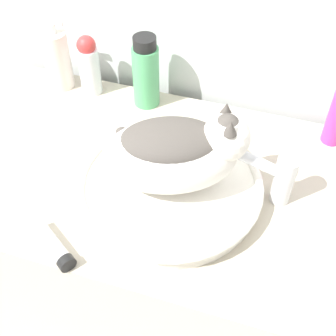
{
  "coord_description": "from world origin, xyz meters",
  "views": [
    {
      "loc": [
        0.24,
        -0.4,
        1.65
      ],
      "look_at": [
        0.03,
        0.24,
        0.94
      ],
      "focal_mm": 50.0,
      "sensor_mm": 36.0,
      "label": 1
    }
  ],
  "objects_px": {
    "mouthwash_bottle": "(146,73)",
    "faucet": "(279,176)",
    "soap_pump_bottle": "(57,59)",
    "lotion_bottle_white": "(89,65)",
    "cat": "(176,151)",
    "cream_tube": "(53,245)"
  },
  "relations": [
    {
      "from": "cat",
      "to": "lotion_bottle_white",
      "type": "distance_m",
      "value": 0.44
    },
    {
      "from": "cat",
      "to": "soap_pump_bottle",
      "type": "bearing_deg",
      "value": 124.65
    },
    {
      "from": "cat",
      "to": "faucet",
      "type": "xyz_separation_m",
      "value": [
        0.21,
        0.05,
        -0.06
      ]
    },
    {
      "from": "faucet",
      "to": "mouthwash_bottle",
      "type": "distance_m",
      "value": 0.45
    },
    {
      "from": "cat",
      "to": "soap_pump_bottle",
      "type": "xyz_separation_m",
      "value": [
        -0.43,
        0.29,
        -0.05
      ]
    },
    {
      "from": "mouthwash_bottle",
      "to": "faucet",
      "type": "bearing_deg",
      "value": -31.66
    },
    {
      "from": "faucet",
      "to": "soap_pump_bottle",
      "type": "xyz_separation_m",
      "value": [
        -0.64,
        0.24,
        0.01
      ]
    },
    {
      "from": "lotion_bottle_white",
      "to": "mouthwash_bottle",
      "type": "xyz_separation_m",
      "value": [
        0.16,
        0.0,
        0.01
      ]
    },
    {
      "from": "cat",
      "to": "cream_tube",
      "type": "height_order",
      "value": "cat"
    },
    {
      "from": "cat",
      "to": "faucet",
      "type": "distance_m",
      "value": 0.23
    },
    {
      "from": "soap_pump_bottle",
      "to": "faucet",
      "type": "bearing_deg",
      "value": -20.29
    },
    {
      "from": "soap_pump_bottle",
      "to": "mouthwash_bottle",
      "type": "xyz_separation_m",
      "value": [
        0.26,
        0.0,
        0.01
      ]
    },
    {
      "from": "lotion_bottle_white",
      "to": "mouthwash_bottle",
      "type": "height_order",
      "value": "mouthwash_bottle"
    },
    {
      "from": "soap_pump_bottle",
      "to": "cream_tube",
      "type": "height_order",
      "value": "soap_pump_bottle"
    },
    {
      "from": "faucet",
      "to": "lotion_bottle_white",
      "type": "height_order",
      "value": "lotion_bottle_white"
    },
    {
      "from": "mouthwash_bottle",
      "to": "soap_pump_bottle",
      "type": "bearing_deg",
      "value": 180.0
    },
    {
      "from": "lotion_bottle_white",
      "to": "cream_tube",
      "type": "distance_m",
      "value": 0.53
    },
    {
      "from": "mouthwash_bottle",
      "to": "cream_tube",
      "type": "distance_m",
      "value": 0.51
    },
    {
      "from": "lotion_bottle_white",
      "to": "faucet",
      "type": "bearing_deg",
      "value": -23.44
    },
    {
      "from": "soap_pump_bottle",
      "to": "cream_tube",
      "type": "xyz_separation_m",
      "value": [
        0.24,
        -0.51,
        -0.07
      ]
    },
    {
      "from": "soap_pump_bottle",
      "to": "mouthwash_bottle",
      "type": "distance_m",
      "value": 0.26
    },
    {
      "from": "cat",
      "to": "faucet",
      "type": "height_order",
      "value": "cat"
    }
  ]
}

